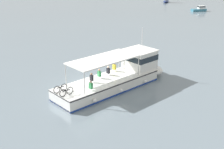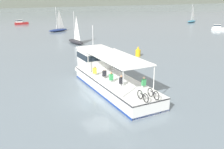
% 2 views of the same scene
% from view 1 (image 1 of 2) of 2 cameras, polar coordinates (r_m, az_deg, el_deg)
% --- Properties ---
extents(ground_plane, '(400.00, 400.00, 0.00)m').
position_cam_1_polar(ground_plane, '(29.42, -4.28, -2.12)').
color(ground_plane, slate).
extents(ferry_main, '(3.82, 12.93, 5.32)m').
position_cam_1_polar(ferry_main, '(29.03, 1.48, -0.22)').
color(ferry_main, white).
rests_on(ferry_main, ground).
extents(sailboat_far_left, '(3.64, 4.85, 5.40)m').
position_cam_1_polar(sailboat_far_left, '(90.53, 10.33, 13.82)').
color(sailboat_far_left, navy).
rests_on(sailboat_far_left, ground).
extents(motorboat_horizon_east, '(2.70, 3.81, 1.26)m').
position_cam_1_polar(motorboat_horizon_east, '(76.23, 16.48, 11.99)').
color(motorboat_horizon_east, teal).
rests_on(motorboat_horizon_east, ground).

